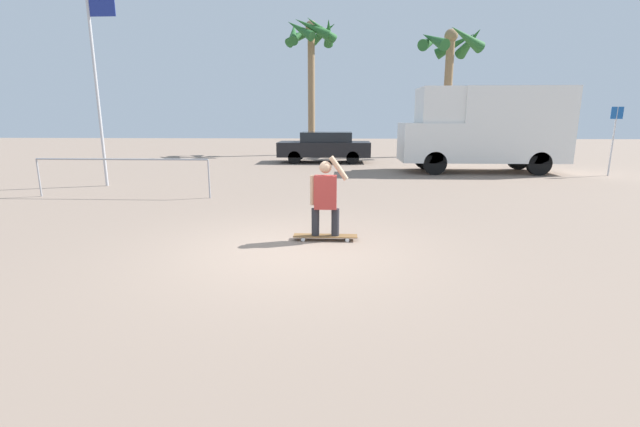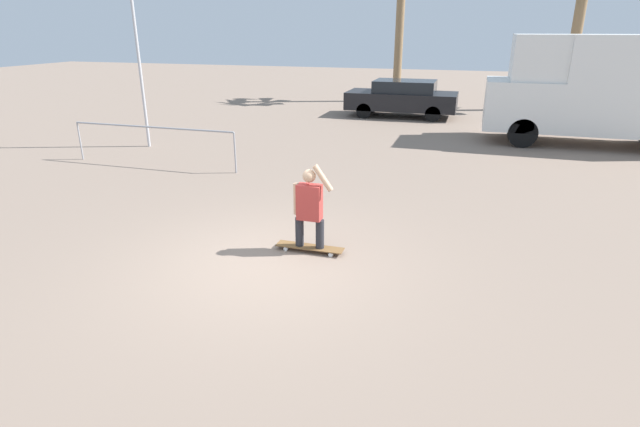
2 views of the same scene
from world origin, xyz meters
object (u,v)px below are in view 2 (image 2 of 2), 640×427
at_px(person_skateboarder, 309,205).
at_px(parked_car_black, 402,98).
at_px(camper_van, 601,87).
at_px(flagpole, 137,30).
at_px(skateboard, 310,247).

distance_m(person_skateboarder, parked_car_black, 13.92).
xyz_separation_m(person_skateboarder, camper_van, (6.04, 10.29, 0.98)).
bearing_deg(flagpole, camper_van, 17.94).
bearing_deg(person_skateboarder, camper_van, 59.60).
relative_size(camper_van, flagpole, 1.06).
bearing_deg(skateboard, parked_car_black, 92.14).
distance_m(camper_van, flagpole, 14.03).
bearing_deg(parked_car_black, camper_van, -28.98).
xyz_separation_m(skateboard, person_skateboarder, (-0.00, 0.00, 0.75)).
height_order(skateboard, camper_van, camper_van).
relative_size(parked_car_black, flagpole, 0.75).
bearing_deg(person_skateboarder, flagpole, 140.32).
distance_m(camper_van, parked_car_black, 7.56).
relative_size(camper_van, parked_car_black, 1.42).
xyz_separation_m(camper_van, flagpole, (-13.26, -4.29, 1.64)).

